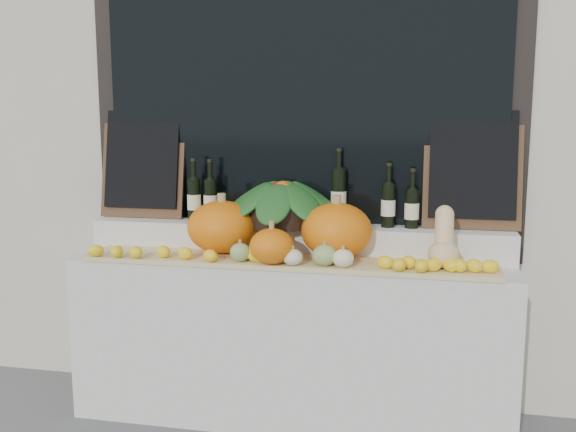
{
  "coord_description": "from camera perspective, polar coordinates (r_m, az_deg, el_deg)",
  "views": [
    {
      "loc": [
        0.67,
        -1.71,
        1.65
      ],
      "look_at": [
        0.0,
        1.45,
        1.12
      ],
      "focal_mm": 40.0,
      "sensor_mm": 36.0,
      "label": 1
    }
  ],
  "objects": [
    {
      "name": "wine_bottle_tall",
      "position": [
        3.48,
        4.52,
        1.76
      ],
      "size": [
        0.08,
        0.08,
        0.41
      ],
      "color": "black",
      "rests_on": "rear_tier"
    },
    {
      "name": "wine_bottle_near_left",
      "position": [
        3.59,
        -6.91,
        1.44
      ],
      "size": [
        0.08,
        0.08,
        0.35
      ],
      "color": "black",
      "rests_on": "rear_tier"
    },
    {
      "name": "wine_bottle_near_right",
      "position": [
        3.44,
        8.9,
        0.99
      ],
      "size": [
        0.08,
        0.08,
        0.34
      ],
      "color": "black",
      "rests_on": "rear_tier"
    },
    {
      "name": "straw_bedding",
      "position": [
        3.27,
        -0.18,
        -4.08
      ],
      "size": [
        2.1,
        0.32,
        0.02
      ],
      "primitive_type": "cube",
      "color": "tan",
      "rests_on": "display_sill"
    },
    {
      "name": "chalkboard_left",
      "position": [
        3.81,
        -12.8,
        4.72
      ],
      "size": [
        0.5,
        0.14,
        0.61
      ],
      "rotation": [
        -0.18,
        0.0,
        0.0
      ],
      "color": "#4C331E",
      "rests_on": "rear_tier"
    },
    {
      "name": "lemon_heap",
      "position": [
        3.15,
        -0.6,
        -3.75
      ],
      "size": [
        2.2,
        0.16,
        0.06
      ],
      "primitive_type": null,
      "color": "yellow",
      "rests_on": "straw_bedding"
    },
    {
      "name": "butternut_squash",
      "position": [
        3.17,
        13.7,
        -2.27
      ],
      "size": [
        0.15,
        0.21,
        0.29
      ],
      "color": "#ECC08B",
      "rests_on": "straw_bedding"
    },
    {
      "name": "pumpkin_left",
      "position": [
        3.41,
        -5.88,
        -0.96
      ],
      "size": [
        0.45,
        0.45,
        0.28
      ],
      "primitive_type": "ellipsoid",
      "rotation": [
        0.0,
        0.0,
        0.26
      ],
      "color": "orange",
      "rests_on": "straw_bedding"
    },
    {
      "name": "wine_bottle_far_right",
      "position": [
        3.43,
        10.95,
        0.69
      ],
      "size": [
        0.08,
        0.08,
        0.31
      ],
      "color": "black",
      "rests_on": "rear_tier"
    },
    {
      "name": "chalkboard_right",
      "position": [
        3.47,
        16.1,
        4.16
      ],
      "size": [
        0.5,
        0.14,
        0.61
      ],
      "rotation": [
        -0.18,
        0.0,
        0.0
      ],
      "color": "#4C331E",
      "rests_on": "rear_tier"
    },
    {
      "name": "display_sill",
      "position": [
        3.52,
        0.26,
        -10.81
      ],
      "size": [
        2.3,
        0.55,
        0.88
      ],
      "primitive_type": "cube",
      "color": "silver",
      "rests_on": "ground"
    },
    {
      "name": "pumpkin_right",
      "position": [
        3.28,
        4.34,
        -1.31
      ],
      "size": [
        0.46,
        0.46,
        0.29
      ],
      "primitive_type": "ellipsoid",
      "rotation": [
        0.0,
        0.0,
        0.35
      ],
      "color": "orange",
      "rests_on": "straw_bedding"
    },
    {
      "name": "wine_bottle_far_left",
      "position": [
        3.61,
        -8.35,
        1.49
      ],
      "size": [
        0.08,
        0.08,
        0.35
      ],
      "color": "black",
      "rests_on": "rear_tier"
    },
    {
      "name": "rear_tier",
      "position": [
        3.52,
        0.76,
        -2.0
      ],
      "size": [
        2.3,
        0.25,
        0.16
      ],
      "primitive_type": "cube",
      "color": "silver",
      "rests_on": "display_sill"
    },
    {
      "name": "storefront_facade",
      "position": [
        4.06,
        2.44,
        17.75
      ],
      "size": [
        7.0,
        0.94,
        4.5
      ],
      "color": "beige",
      "rests_on": "ground"
    },
    {
      "name": "produce_bowl",
      "position": [
        3.49,
        -0.49,
        1.22
      ],
      "size": [
        0.71,
        0.71,
        0.25
      ],
      "color": "black",
      "rests_on": "rear_tier"
    },
    {
      "name": "decorative_gourds",
      "position": [
        3.15,
        0.08,
        -3.34
      ],
      "size": [
        0.62,
        0.14,
        0.16
      ],
      "color": "#326A1F",
      "rests_on": "straw_bedding"
    },
    {
      "name": "pumpkin_center",
      "position": [
        3.15,
        -1.46,
        -2.7
      ],
      "size": [
        0.28,
        0.28,
        0.18
      ],
      "primitive_type": "ellipsoid",
      "rotation": [
        0.0,
        0.0,
        -0.39
      ],
      "color": "orange",
      "rests_on": "straw_bedding"
    }
  ]
}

